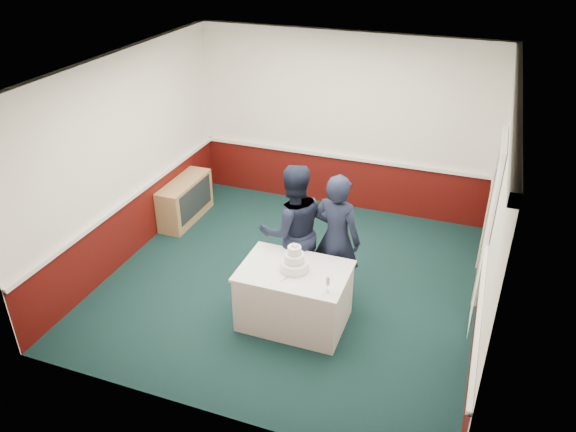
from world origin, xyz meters
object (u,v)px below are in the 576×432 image
(cake_table, at_px, (294,296))
(champagne_flute, at_px, (328,282))
(sideboard, at_px, (185,200))
(person_man, at_px, (292,230))
(cake_knife, at_px, (286,278))
(person_woman, at_px, (336,239))
(wedding_cake, at_px, (294,262))

(cake_table, height_order, champagne_flute, champagne_flute)
(sideboard, relative_size, person_man, 0.65)
(cake_knife, height_order, champagne_flute, champagne_flute)
(sideboard, height_order, cake_table, cake_table)
(cake_table, distance_m, person_woman, 0.92)
(wedding_cake, relative_size, person_man, 0.20)
(cake_knife, bearing_deg, person_man, 125.47)
(sideboard, bearing_deg, wedding_cake, -36.23)
(sideboard, bearing_deg, person_man, -28.02)
(cake_table, xyz_separation_m, person_man, (-0.26, 0.66, 0.52))
(champagne_flute, bearing_deg, person_woman, 100.06)
(wedding_cake, relative_size, cake_knife, 1.65)
(cake_table, relative_size, cake_knife, 6.00)
(sideboard, distance_m, champagne_flute, 3.84)
(cake_table, relative_size, person_woman, 0.73)
(cake_knife, distance_m, champagne_flute, 0.55)
(wedding_cake, xyz_separation_m, cake_knife, (-0.03, -0.20, -0.11))
(person_woman, bearing_deg, sideboard, -10.59)
(sideboard, xyz_separation_m, cake_table, (2.60, -1.91, 0.05))
(sideboard, xyz_separation_m, cake_knife, (2.57, -2.11, 0.44))
(wedding_cake, height_order, champagne_flute, wedding_cake)
(champagne_flute, bearing_deg, wedding_cake, 150.75)
(person_woman, bearing_deg, cake_table, 76.75)
(person_man, height_order, person_woman, person_man)
(cake_table, distance_m, person_man, 0.88)
(cake_table, bearing_deg, wedding_cake, 90.00)
(wedding_cake, bearing_deg, cake_knife, -98.53)
(wedding_cake, height_order, person_woman, person_woman)
(cake_knife, height_order, person_woman, person_woman)
(cake_table, bearing_deg, sideboard, 143.77)
(champagne_flute, bearing_deg, cake_table, 150.75)
(cake_knife, bearing_deg, person_woman, 88.80)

